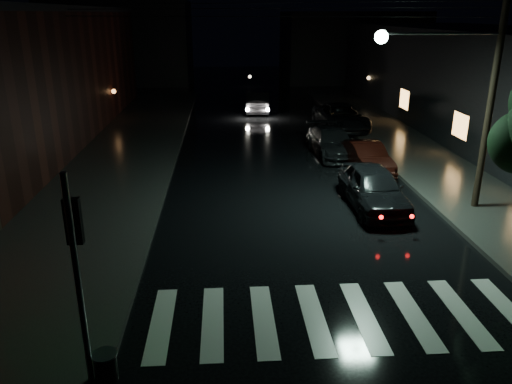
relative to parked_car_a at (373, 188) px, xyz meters
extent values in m
plane|color=black|center=(-5.80, -7.44, -0.78)|extent=(120.00, 120.00, 0.00)
cube|color=#282826|center=(-10.80, 6.56, -0.70)|extent=(6.00, 44.00, 0.15)
cube|color=#282826|center=(4.20, 6.56, -0.70)|extent=(4.00, 44.00, 0.15)
cube|color=black|center=(-15.80, 37.56, 3.22)|extent=(14.00, 10.00, 8.00)
cube|color=black|center=(8.20, 37.56, 2.72)|extent=(14.00, 10.00, 7.00)
cube|color=beige|center=(-2.80, -6.94, -0.77)|extent=(9.00, 3.00, 0.01)
cylinder|color=slate|center=(-8.10, -8.94, 1.47)|extent=(0.12, 0.12, 4.20)
cylinder|color=black|center=(-7.80, -8.94, -0.35)|extent=(0.44, 0.44, 0.55)
cylinder|color=slate|center=(-7.80, -8.94, -0.06)|extent=(0.48, 0.48, 0.04)
cube|color=black|center=(-8.10, -8.76, 2.62)|extent=(0.28, 0.16, 0.85)
sphere|color=#0CFF33|center=(-8.10, -8.67, 2.37)|extent=(0.20, 0.20, 0.20)
cylinder|color=black|center=(3.70, -0.44, 3.37)|extent=(0.24, 0.24, 8.00)
cylinder|color=slate|center=(1.70, -0.44, 5.42)|extent=(4.00, 0.08, 0.08)
sphere|color=#BFFFD8|center=(-0.30, -0.44, 5.32)|extent=(0.44, 0.44, 0.44)
imported|color=black|center=(0.00, 0.00, 0.00)|extent=(1.91, 4.60, 1.56)
imported|color=black|center=(1.01, 4.53, -0.12)|extent=(1.70, 4.11, 1.32)
imported|color=black|center=(0.00, 7.31, -0.09)|extent=(2.20, 4.86, 1.38)
imported|color=black|center=(1.80, 13.14, 0.00)|extent=(2.92, 5.74, 1.55)
imported|color=black|center=(-2.94, 19.32, -0.03)|extent=(1.90, 4.65, 1.50)
camera|label=1|loc=(-5.44, -16.96, 6.04)|focal=35.00mm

